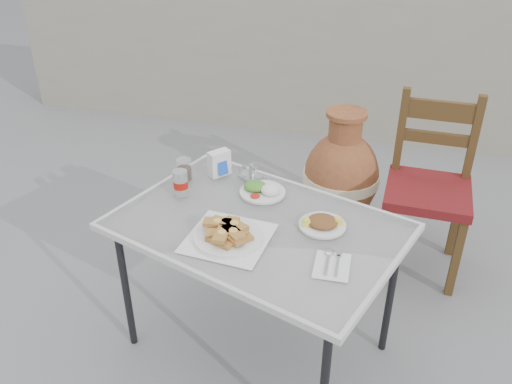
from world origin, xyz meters
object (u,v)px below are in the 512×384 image
(salad_rice_plate, at_px, (262,190))
(salad_chopped_plate, at_px, (322,223))
(terracotta_urn, at_px, (341,178))
(napkin_holder, at_px, (219,163))
(pide_plate, at_px, (228,232))
(soda_can, at_px, (181,183))
(condiment_caddy, at_px, (250,174))
(cola_glass, at_px, (185,171))
(chair, at_px, (429,186))
(cafe_table, at_px, (257,233))

(salad_rice_plate, relative_size, salad_chopped_plate, 1.07)
(terracotta_urn, bearing_deg, napkin_holder, -124.79)
(pide_plate, xyz_separation_m, terracotta_urn, (0.30, 1.21, -0.36))
(soda_can, distance_m, condiment_caddy, 0.34)
(pide_plate, bearing_deg, cola_glass, 130.81)
(salad_rice_plate, distance_m, condiment_caddy, 0.15)
(soda_can, height_order, terracotta_urn, soda_can)
(cola_glass, relative_size, terracotta_urn, 0.13)
(salad_rice_plate, xyz_separation_m, soda_can, (-0.34, -0.11, 0.04))
(chair, bearing_deg, salad_rice_plate, -138.65)
(napkin_holder, height_order, terracotta_urn, napkin_holder)
(pide_plate, bearing_deg, salad_rice_plate, 84.26)
(terracotta_urn, bearing_deg, condiment_caddy, -116.28)
(pide_plate, bearing_deg, chair, 51.64)
(salad_rice_plate, xyz_separation_m, condiment_caddy, (-0.09, 0.12, 0.01))
(pide_plate, xyz_separation_m, napkin_holder, (-0.20, 0.48, 0.03))
(condiment_caddy, height_order, terracotta_urn, terracotta_urn)
(condiment_caddy, bearing_deg, cafe_table, -69.59)
(pide_plate, bearing_deg, salad_chopped_plate, 28.18)
(salad_chopped_plate, xyz_separation_m, napkin_holder, (-0.54, 0.30, 0.05))
(napkin_holder, relative_size, terracotta_urn, 0.16)
(salad_chopped_plate, bearing_deg, napkin_holder, 151.14)
(terracotta_urn, bearing_deg, pide_plate, -104.08)
(terracotta_urn, bearing_deg, salad_rice_plate, -107.61)
(salad_chopped_plate, xyz_separation_m, cola_glass, (-0.69, 0.21, 0.03))
(soda_can, bearing_deg, condiment_caddy, 41.81)
(salad_chopped_plate, relative_size, napkin_holder, 1.56)
(pide_plate, bearing_deg, cafe_table, 59.21)
(pide_plate, relative_size, cola_glass, 3.31)
(pide_plate, relative_size, soda_can, 2.87)
(pide_plate, xyz_separation_m, chair, (0.79, 1.00, -0.22))
(pide_plate, relative_size, napkin_holder, 2.75)
(salad_chopped_plate, relative_size, cola_glass, 1.88)
(condiment_caddy, height_order, chair, chair)
(condiment_caddy, bearing_deg, chair, 30.99)
(cafe_table, relative_size, salad_chopped_plate, 6.92)
(napkin_holder, relative_size, condiment_caddy, 0.99)
(salad_rice_plate, height_order, salad_chopped_plate, salad_rice_plate)
(soda_can, distance_m, chair, 1.34)
(chair, bearing_deg, pide_plate, -126.74)
(cafe_table, relative_size, salad_rice_plate, 6.48)
(napkin_holder, bearing_deg, pide_plate, -29.11)
(soda_can, bearing_deg, napkin_holder, 64.42)
(cafe_table, bearing_deg, cola_glass, 148.33)
(soda_can, distance_m, cola_glass, 0.14)
(cola_glass, bearing_deg, chair, 27.82)
(salad_rice_plate, distance_m, napkin_holder, 0.27)
(salad_chopped_plate, distance_m, napkin_holder, 0.62)
(napkin_holder, distance_m, chair, 1.14)
(salad_chopped_plate, xyz_separation_m, condiment_caddy, (-0.39, 0.31, 0.01))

